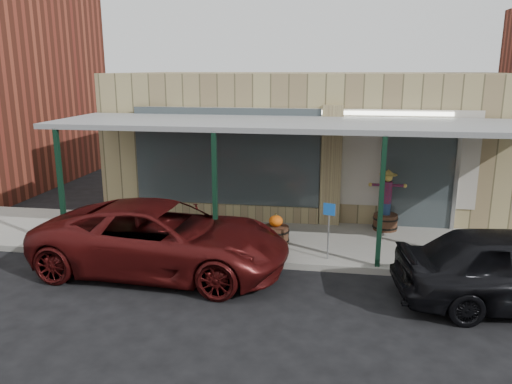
% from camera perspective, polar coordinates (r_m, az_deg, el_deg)
% --- Properties ---
extents(ground, '(120.00, 120.00, 0.00)m').
position_cam_1_polar(ground, '(9.39, 3.24, -13.55)').
color(ground, black).
rests_on(ground, ground).
extents(sidewalk, '(40.00, 3.20, 0.15)m').
position_cam_1_polar(sidewalk, '(12.66, 5.00, -5.77)').
color(sidewalk, gray).
rests_on(sidewalk, ground).
extents(storefront, '(12.00, 6.25, 4.20)m').
position_cam_1_polar(storefront, '(16.63, 6.37, 6.11)').
color(storefront, tan).
rests_on(storefront, ground).
extents(awning, '(12.00, 3.00, 3.04)m').
position_cam_1_polar(awning, '(11.96, 5.29, 7.53)').
color(awning, gray).
rests_on(awning, ground).
extents(block_buildings_near, '(61.00, 8.00, 8.00)m').
position_cam_1_polar(block_buildings_near, '(17.54, 13.41, 11.71)').
color(block_buildings_near, brown).
rests_on(block_buildings_near, ground).
extents(barrel_scarecrow, '(0.99, 0.74, 1.63)m').
position_cam_1_polar(barrel_scarecrow, '(13.65, 14.64, -1.95)').
color(barrel_scarecrow, '#502F20').
rests_on(barrel_scarecrow, sidewalk).
extents(barrel_pumpkin, '(0.84, 0.84, 0.76)m').
position_cam_1_polar(barrel_pumpkin, '(12.28, 2.27, -4.66)').
color(barrel_pumpkin, '#502F20').
rests_on(barrel_pumpkin, sidewalk).
extents(handicap_sign, '(0.26, 0.10, 1.30)m').
position_cam_1_polar(handicap_sign, '(11.20, 8.31, -3.59)').
color(handicap_sign, gray).
rests_on(handicap_sign, sidewalk).
extents(car_maroon, '(5.60, 2.82, 1.52)m').
position_cam_1_polar(car_maroon, '(11.03, -10.61, -5.20)').
color(car_maroon, '#490E0E').
rests_on(car_maroon, ground).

